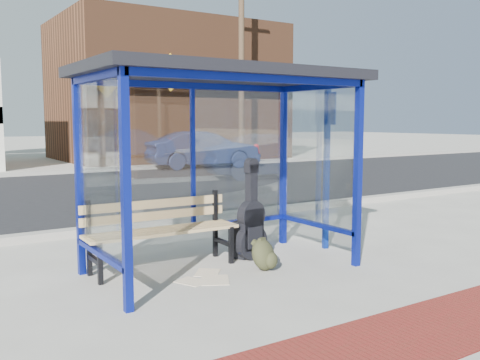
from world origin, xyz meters
TOP-DOWN VIEW (x-y plane):
  - ground at (0.00, 0.00)m, footprint 120.00×120.00m
  - brick_paver_strip at (0.00, -2.60)m, footprint 60.00×1.00m
  - curb_near at (0.00, 2.90)m, footprint 60.00×0.25m
  - street_asphalt at (0.00, 8.00)m, footprint 60.00×10.00m
  - curb_far at (0.00, 13.10)m, footprint 60.00×0.25m
  - far_sidewalk at (0.00, 15.00)m, footprint 60.00×4.00m
  - bus_shelter at (0.00, 0.07)m, footprint 3.30×1.80m
  - storefront_brown at (8.00, 18.49)m, footprint 10.00×7.08m
  - tree_right at (12.50, 22.00)m, footprint 3.60×3.60m
  - utility_pole_east at (9.00, 13.40)m, footprint 1.60×0.24m
  - bench at (-0.60, 0.48)m, footprint 1.91×0.50m
  - guitar_bag at (0.57, 0.21)m, footprint 0.47×0.19m
  - suitcase at (0.55, 0.35)m, footprint 0.36×0.30m
  - backpack at (0.41, -0.31)m, footprint 0.39×0.37m
  - sign_post at (1.81, 0.15)m, footprint 0.13×0.29m
  - newspaper_a at (-0.22, -0.02)m, footprint 0.43×0.44m
  - newspaper_b at (-0.30, -0.33)m, footprint 0.47×0.50m
  - newspaper_c at (-0.55, -0.24)m, footprint 0.38×0.41m
  - parked_car at (6.72, 12.61)m, footprint 4.43×2.03m
  - fire_hydrant at (9.99, 13.73)m, footprint 0.36×0.24m

SIDE VIEW (x-z plane):
  - ground at x=0.00m, z-range 0.00..0.00m
  - street_asphalt at x=0.00m, z-range 0.00..0.00m
  - newspaper_c at x=-0.55m, z-range 0.00..0.01m
  - newspaper_a at x=-0.22m, z-range 0.00..0.01m
  - newspaper_b at x=-0.30m, z-range 0.00..0.01m
  - far_sidewalk at x=0.00m, z-range 0.00..0.01m
  - brick_paver_strip at x=0.00m, z-range 0.00..0.01m
  - curb_near at x=0.00m, z-range 0.00..0.12m
  - curb_far at x=0.00m, z-range 0.00..0.12m
  - backpack at x=0.41m, z-range -0.01..0.39m
  - suitcase at x=0.55m, z-range -0.02..0.52m
  - fire_hydrant at x=9.99m, z-range 0.03..0.84m
  - guitar_bag at x=0.57m, z-range -0.17..1.09m
  - bench at x=-0.60m, z-range 0.06..0.96m
  - parked_car at x=6.72m, z-range 0.00..1.41m
  - sign_post at x=1.81m, z-range 0.15..2.52m
  - bus_shelter at x=0.00m, z-range 0.86..3.28m
  - storefront_brown at x=8.00m, z-range 0.00..6.40m
  - utility_pole_east at x=9.00m, z-range 0.11..8.11m
  - tree_right at x=12.50m, z-range 1.94..8.97m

